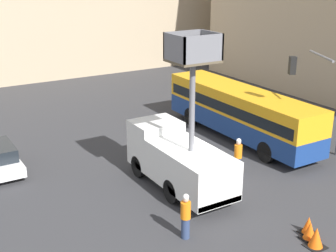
{
  "coord_description": "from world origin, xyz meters",
  "views": [
    {
      "loc": [
        -11.63,
        -16.1,
        9.7
      ],
      "look_at": [
        -1.2,
        1.1,
        2.73
      ],
      "focal_mm": 50.0,
      "sensor_mm": 36.0,
      "label": 1
    }
  ],
  "objects": [
    {
      "name": "ground_plane",
      "position": [
        0.0,
        0.0,
        0.0
      ],
      "size": [
        120.0,
        120.0,
        0.0
      ],
      "primitive_type": "plane",
      "color": "#333335"
    },
    {
      "name": "traffic_light_pole",
      "position": [
        7.24,
        -0.42,
        3.83
      ],
      "size": [
        2.88,
        2.63,
        5.68
      ],
      "color": "slate",
      "rests_on": "ground_plane"
    },
    {
      "name": "traffic_cone_near_truck",
      "position": [
        0.51,
        -6.38,
        0.37
      ],
      "size": [
        0.69,
        0.69,
        0.79
      ],
      "color": "black",
      "rests_on": "ground_plane"
    },
    {
      "name": "utility_truck",
      "position": [
        -1.2,
        0.23,
        1.55
      ],
      "size": [
        2.21,
        6.11,
        7.17
      ],
      "color": "silver",
      "rests_on": "ground_plane"
    },
    {
      "name": "traffic_cone_mid_road",
      "position": [
        0.98,
        -5.59,
        0.32
      ],
      "size": [
        0.6,
        0.6,
        0.69
      ],
      "color": "black",
      "rests_on": "ground_plane"
    },
    {
      "name": "road_worker_near_truck",
      "position": [
        -3.2,
        -3.44,
        0.91
      ],
      "size": [
        0.38,
        0.38,
        1.83
      ],
      "rotation": [
        0.0,
        0.0,
        3.1
      ],
      "color": "navy",
      "rests_on": "ground_plane"
    },
    {
      "name": "city_bus",
      "position": [
        5.34,
        3.86,
        1.75
      ],
      "size": [
        2.43,
        11.21,
        2.93
      ],
      "rotation": [
        0.0,
        0.0,
        1.57
      ],
      "color": "navy",
      "rests_on": "ground_plane"
    },
    {
      "name": "road_worker_directing",
      "position": [
        2.1,
        0.01,
        0.92
      ],
      "size": [
        0.38,
        0.38,
        1.83
      ],
      "rotation": [
        0.0,
        0.0,
        3.27
      ],
      "color": "navy",
      "rests_on": "ground_plane"
    },
    {
      "name": "traffic_cone_far_side",
      "position": [
        0.72,
        -5.9,
        0.33
      ],
      "size": [
        0.62,
        0.62,
        0.71
      ],
      "color": "black",
      "rests_on": "ground_plane"
    },
    {
      "name": "building_backdrop_far",
      "position": [
        0.0,
        28.49,
        5.85
      ],
      "size": [
        44.0,
        10.0,
        11.71
      ],
      "color": "tan",
      "rests_on": "ground_plane"
    }
  ]
}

